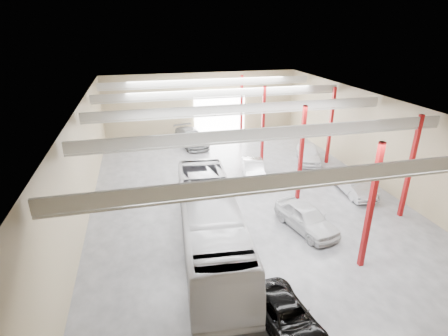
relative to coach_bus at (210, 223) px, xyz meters
name	(u,v)px	position (x,y,z in m)	size (l,w,h in m)	color
depot_shell	(242,128)	(3.95, 7.28, 3.19)	(22.12, 32.12, 7.06)	#47474C
coach_bus	(210,223)	(0.00, 0.00, 0.00)	(3.01, 12.84, 3.58)	silver
black_sedan	(287,317)	(2.04, -6.21, -1.17)	(2.06, 4.47, 1.24)	black
car_row_a	(306,217)	(6.31, 0.79, -0.96)	(1.95, 4.85, 1.65)	silver
car_row_b	(253,170)	(5.55, 9.01, -1.04)	(1.60, 4.58, 1.51)	silver
car_row_c	(191,137)	(1.81, 18.79, -0.94)	(2.38, 5.85, 1.70)	slate
car_right_near	(353,183)	(12.11, 4.69, -1.00)	(1.67, 4.79, 1.58)	#A8A8AC
car_right_far	(309,153)	(11.75, 11.42, -0.98)	(1.91, 4.76, 1.62)	white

